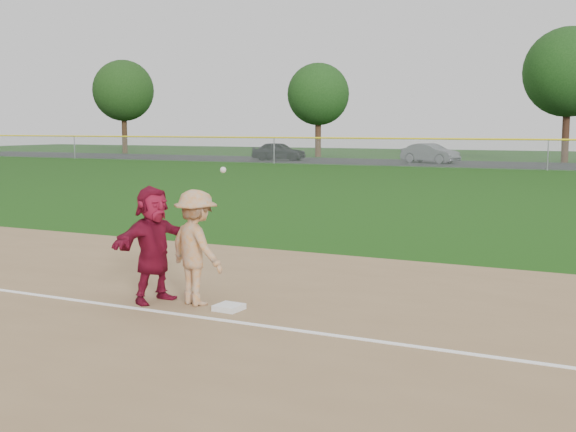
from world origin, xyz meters
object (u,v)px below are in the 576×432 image
at_px(first_base, 229,307).
at_px(base_runner, 153,244).
at_px(car_left, 279,151).
at_px(car_mid, 430,153).

xyz_separation_m(first_base, base_runner, (-1.37, -0.04, 0.90)).
height_order(base_runner, car_left, base_runner).
xyz_separation_m(base_runner, car_left, (-20.51, 45.19, -0.18)).
bearing_deg(base_runner, first_base, -72.29).
distance_m(base_runner, car_mid, 46.99).
relative_size(base_runner, car_mid, 0.41).
distance_m(car_left, car_mid, 12.72).
xyz_separation_m(first_base, car_left, (-21.88, 45.14, 0.72)).
height_order(car_left, car_mid, car_left).
bearing_deg(car_mid, first_base, -150.53).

